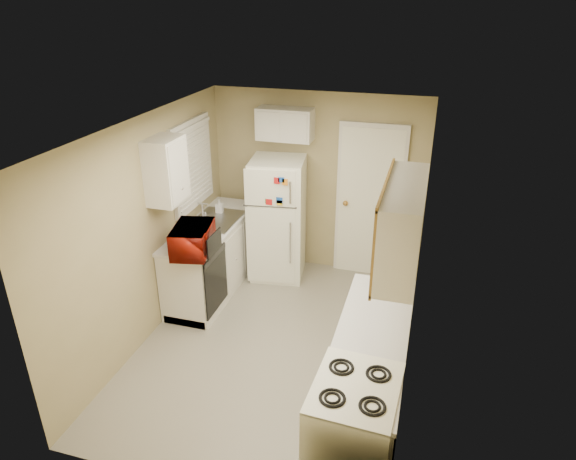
# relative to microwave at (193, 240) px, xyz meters

# --- Properties ---
(floor) EXTENTS (3.80, 3.80, 0.00)m
(floor) POSITION_rel_microwave_xyz_m (0.98, -0.16, -1.05)
(floor) COLOR #A9A392
(floor) RESTS_ON ground
(ceiling) EXTENTS (3.80, 3.80, 0.00)m
(ceiling) POSITION_rel_microwave_xyz_m (0.98, -0.16, 1.35)
(ceiling) COLOR white
(ceiling) RESTS_ON floor
(wall_left) EXTENTS (3.80, 3.80, 0.00)m
(wall_left) POSITION_rel_microwave_xyz_m (-0.42, -0.16, 0.15)
(wall_left) COLOR tan
(wall_left) RESTS_ON floor
(wall_right) EXTENTS (3.80, 3.80, 0.00)m
(wall_right) POSITION_rel_microwave_xyz_m (2.38, -0.16, 0.15)
(wall_right) COLOR tan
(wall_right) RESTS_ON floor
(wall_back) EXTENTS (2.80, 2.80, 0.00)m
(wall_back) POSITION_rel_microwave_xyz_m (0.98, 1.74, 0.15)
(wall_back) COLOR tan
(wall_back) RESTS_ON floor
(wall_front) EXTENTS (2.80, 2.80, 0.00)m
(wall_front) POSITION_rel_microwave_xyz_m (0.98, -2.06, 0.15)
(wall_front) COLOR tan
(wall_front) RESTS_ON floor
(left_counter) EXTENTS (0.60, 1.80, 0.90)m
(left_counter) POSITION_rel_microwave_xyz_m (-0.12, 0.74, -0.60)
(left_counter) COLOR silver
(left_counter) RESTS_ON floor
(dishwasher) EXTENTS (0.03, 0.58, 0.72)m
(dishwasher) POSITION_rel_microwave_xyz_m (0.17, 0.14, -0.56)
(dishwasher) COLOR black
(dishwasher) RESTS_ON floor
(sink) EXTENTS (0.54, 0.74, 0.16)m
(sink) POSITION_rel_microwave_xyz_m (-0.12, 0.89, -0.19)
(sink) COLOR gray
(sink) RESTS_ON left_counter
(microwave) EXTENTS (0.62, 0.43, 0.38)m
(microwave) POSITION_rel_microwave_xyz_m (0.00, 0.00, 0.00)
(microwave) COLOR maroon
(microwave) RESTS_ON left_counter
(soap_bottle) EXTENTS (0.09, 0.09, 0.19)m
(soap_bottle) POSITION_rel_microwave_xyz_m (-0.17, 1.11, -0.05)
(soap_bottle) COLOR silver
(soap_bottle) RESTS_ON left_counter
(window_blinds) EXTENTS (0.10, 0.98, 1.08)m
(window_blinds) POSITION_rel_microwave_xyz_m (-0.38, 0.89, 0.55)
(window_blinds) COLOR silver
(window_blinds) RESTS_ON wall_left
(upper_cabinet_left) EXTENTS (0.30, 0.45, 0.70)m
(upper_cabinet_left) POSITION_rel_microwave_xyz_m (-0.27, 0.06, 0.75)
(upper_cabinet_left) COLOR silver
(upper_cabinet_left) RESTS_ON wall_left
(refrigerator) EXTENTS (0.75, 0.73, 1.61)m
(refrigerator) POSITION_rel_microwave_xyz_m (0.55, 1.34, -0.24)
(refrigerator) COLOR white
(refrigerator) RESTS_ON floor
(cabinet_over_fridge) EXTENTS (0.70, 0.30, 0.40)m
(cabinet_over_fridge) POSITION_rel_microwave_xyz_m (0.58, 1.59, 0.95)
(cabinet_over_fridge) COLOR silver
(cabinet_over_fridge) RESTS_ON wall_back
(interior_door) EXTENTS (0.86, 0.06, 2.08)m
(interior_door) POSITION_rel_microwave_xyz_m (1.68, 1.70, -0.03)
(interior_door) COLOR white
(interior_door) RESTS_ON floor
(right_counter) EXTENTS (0.60, 2.00, 0.90)m
(right_counter) POSITION_rel_microwave_xyz_m (2.08, -0.96, -0.60)
(right_counter) COLOR silver
(right_counter) RESTS_ON floor
(stove) EXTENTS (0.65, 0.79, 0.92)m
(stove) POSITION_rel_microwave_xyz_m (2.05, -1.61, -0.59)
(stove) COLOR white
(stove) RESTS_ON floor
(upper_cabinet_right) EXTENTS (0.30, 1.20, 0.70)m
(upper_cabinet_right) POSITION_rel_microwave_xyz_m (2.23, -0.66, 0.75)
(upper_cabinet_right) COLOR silver
(upper_cabinet_right) RESTS_ON wall_right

